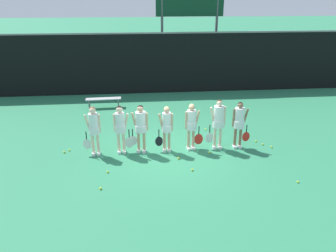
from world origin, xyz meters
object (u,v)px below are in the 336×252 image
object	(u,v)px
player_2	(141,125)
tennis_ball_7	(272,147)
tennis_ball_0	(210,153)
tennis_ball_6	(263,144)
tennis_ball_3	(256,141)
player_6	(239,121)
tennis_ball_9	(206,129)
player_5	(218,120)
tennis_ball_1	(108,172)
player_4	(192,123)
tennis_ball_2	(298,182)
bench_courtside	(104,100)
player_1	(120,126)
player_3	(166,126)
tennis_ball_4	(178,158)
tennis_ball_10	(64,152)
player_0	(94,127)
tennis_ball_5	(69,150)
tennis_ball_11	(100,188)
scoreboard	(190,9)
tennis_ball_8	(192,170)

from	to	relation	value
player_2	tennis_ball_7	xyz separation A→B (m)	(4.68, -0.14, -0.99)
tennis_ball_0	tennis_ball_6	size ratio (longest dim) A/B	1.00
tennis_ball_3	tennis_ball_6	size ratio (longest dim) A/B	1.06
player_6	tennis_ball_9	size ratio (longest dim) A/B	25.64
player_5	tennis_ball_1	xyz separation A→B (m)	(-3.78, -1.40, -1.04)
player_4	tennis_ball_2	bearing A→B (deg)	-51.59
bench_courtside	tennis_ball_1	size ratio (longest dim) A/B	25.42
tennis_ball_9	tennis_ball_1	bearing A→B (deg)	-140.44
player_4	player_6	bearing A→B (deg)	-9.83
player_1	player_3	world-z (taller)	player_1
tennis_ball_4	tennis_ball_9	xyz separation A→B (m)	(1.42, 2.40, -0.00)
player_3	tennis_ball_2	distance (m)	4.50
tennis_ball_10	tennis_ball_6	bearing A→B (deg)	-0.40
player_0	player_4	size ratio (longest dim) A/B	1.03
player_4	tennis_ball_5	distance (m)	4.41
tennis_ball_11	tennis_ball_10	bearing A→B (deg)	121.06
tennis_ball_3	tennis_ball_9	size ratio (longest dim) A/B	1.03
player_4	tennis_ball_7	size ratio (longest dim) A/B	24.64
player_2	tennis_ball_2	xyz separation A→B (m)	(4.52, -2.49, -0.99)
tennis_ball_9	player_4	bearing A→B (deg)	-117.96
tennis_ball_5	player_5	bearing A→B (deg)	-2.91
player_6	tennis_ball_10	xyz separation A→B (m)	(-6.13, 0.13, -0.97)
player_1	tennis_ball_3	world-z (taller)	player_1
player_1	tennis_ball_7	size ratio (longest dim) A/B	25.10
tennis_ball_4	tennis_ball_0	bearing A→B (deg)	16.24
player_0	tennis_ball_9	bearing A→B (deg)	20.52
scoreboard	tennis_ball_0	bearing A→B (deg)	-93.91
tennis_ball_3	tennis_ball_9	world-z (taller)	tennis_ball_3
tennis_ball_6	tennis_ball_10	xyz separation A→B (m)	(-7.12, 0.05, 0.00)
tennis_ball_3	tennis_ball_4	distance (m)	3.25
tennis_ball_2	scoreboard	bearing A→B (deg)	98.21
player_1	tennis_ball_6	world-z (taller)	player_1
player_2	tennis_ball_2	bearing A→B (deg)	-18.46
tennis_ball_7	tennis_ball_9	size ratio (longest dim) A/B	1.03
player_1	tennis_ball_10	world-z (taller)	player_1
tennis_ball_1	tennis_ball_6	distance (m)	5.71
player_0	tennis_ball_5	size ratio (longest dim) A/B	26.14
player_0	tennis_ball_2	size ratio (longest dim) A/B	26.61
tennis_ball_2	tennis_ball_10	world-z (taller)	tennis_ball_10
player_6	tennis_ball_2	bearing A→B (deg)	-64.08
player_3	tennis_ball_4	bearing A→B (deg)	-60.90
player_1	tennis_ball_10	bearing A→B (deg)	173.15
tennis_ball_6	tennis_ball_8	world-z (taller)	tennis_ball_8
tennis_ball_0	tennis_ball_3	xyz separation A→B (m)	(1.93, 0.76, 0.00)
player_0	player_1	xyz separation A→B (m)	(0.88, 0.06, -0.01)
tennis_ball_4	tennis_ball_9	world-z (taller)	tennis_ball_4
bench_courtside	tennis_ball_8	bearing A→B (deg)	-65.79
tennis_ball_9	tennis_ball_10	xyz separation A→B (m)	(-5.32, -1.55, 0.00)
tennis_ball_7	tennis_ball_9	bearing A→B (deg)	137.88
tennis_ball_1	player_5	bearing A→B (deg)	20.35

